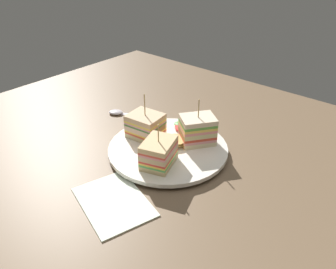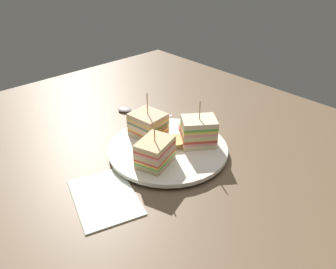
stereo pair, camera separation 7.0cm
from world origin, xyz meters
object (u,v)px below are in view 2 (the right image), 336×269
object	(u,v)px
sandwich_wedge_1	(148,125)
sandwich_wedge_0	(198,132)
sandwich_wedge_2	(155,152)
chip_pile	(173,142)
plate	(168,149)
spoon	(131,111)
napkin	(105,196)

from	to	relation	value
sandwich_wedge_1	sandwich_wedge_0	bearing A→B (deg)	21.18
sandwich_wedge_0	sandwich_wedge_2	bearing A→B (deg)	31.96
chip_pile	sandwich_wedge_2	bearing A→B (deg)	109.30
plate	spoon	world-z (taller)	plate
chip_pile	spoon	distance (cm)	21.70
plate	sandwich_wedge_2	distance (cm)	7.35
sandwich_wedge_1	spoon	bearing A→B (deg)	150.64
sandwich_wedge_0	sandwich_wedge_1	world-z (taller)	same
plate	sandwich_wedge_0	xyz separation A→B (cm)	(-3.61, -5.51, 3.70)
napkin	chip_pile	bearing A→B (deg)	-82.03
sandwich_wedge_0	spoon	world-z (taller)	sandwich_wedge_0
sandwich_wedge_1	sandwich_wedge_2	xyz separation A→B (cm)	(-9.36, 5.98, -0.04)
sandwich_wedge_2	spoon	distance (cm)	26.72
plate	spoon	bearing A→B (deg)	-15.62
sandwich_wedge_2	spoon	xyz separation A→B (cm)	(23.66, -11.81, -3.83)
sandwich_wedge_0	chip_pile	distance (cm)	5.88
plate	napkin	world-z (taller)	plate
sandwich_wedge_2	chip_pile	xyz separation A→B (cm)	(2.54, -7.24, -1.86)
plate	sandwich_wedge_1	bearing A→B (deg)	-0.10
spoon	napkin	bearing A→B (deg)	99.64
plate	chip_pile	bearing A→B (deg)	-100.68
sandwich_wedge_0	sandwich_wedge_1	xyz separation A→B (cm)	(10.19, 5.50, -0.39)
sandwich_wedge_2	plate	bearing A→B (deg)	5.66
plate	sandwich_wedge_1	distance (cm)	7.37
sandwich_wedge_0	sandwich_wedge_2	world-z (taller)	sandwich_wedge_0
sandwich_wedge_1	chip_pile	xyz separation A→B (cm)	(-6.82, -1.26, -1.90)
chip_pile	spoon	world-z (taller)	chip_pile
sandwich_wedge_2	spoon	size ratio (longest dim) A/B	0.68
sandwich_wedge_1	chip_pile	world-z (taller)	sandwich_wedge_1
sandwich_wedge_2	chip_pile	bearing A→B (deg)	0.00
plate	sandwich_wedge_2	bearing A→B (deg)	114.96
sandwich_wedge_1	spoon	world-z (taller)	sandwich_wedge_1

